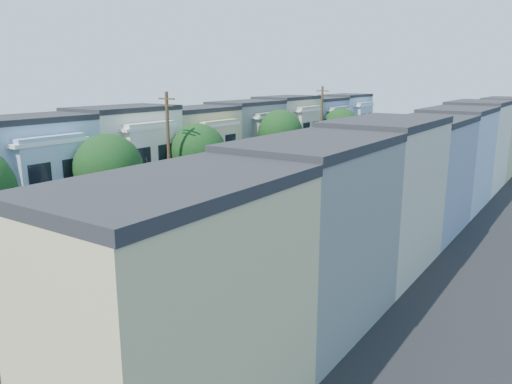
{
  "coord_description": "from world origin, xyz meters",
  "views": [
    {
      "loc": [
        21.06,
        -25.98,
        11.25
      ],
      "look_at": [
        -0.96,
        6.25,
        2.2
      ],
      "focal_mm": 35.0,
      "sensor_mm": 36.0,
      "label": 1
    }
  ],
  "objects": [
    {
      "name": "parked_right_c",
      "position": [
        4.9,
        18.87,
        0.73
      ],
      "size": [
        1.88,
        4.53,
        1.45
      ],
      "primitive_type": "imported",
      "rotation": [
        0.0,
        0.0,
        0.04
      ],
      "color": "black",
      "rests_on": "ground"
    },
    {
      "name": "ground",
      "position": [
        0.0,
        0.0,
        0.0
      ],
      "size": [
        160.0,
        160.0,
        0.0
      ],
      "primitive_type": "plane",
      "color": "black",
      "rests_on": "ground"
    },
    {
      "name": "parked_left_c",
      "position": [
        -4.9,
        -1.21,
        0.68
      ],
      "size": [
        1.81,
        4.28,
        1.36
      ],
      "primitive_type": "imported",
      "rotation": [
        0.0,
        0.0,
        0.05
      ],
      "color": "#A2ACBA",
      "rests_on": "ground"
    },
    {
      "name": "lead_sedan",
      "position": [
        1.72,
        16.79,
        0.61
      ],
      "size": [
        2.29,
        4.52,
        1.23
      ],
      "primitive_type": "imported",
      "rotation": [
        0.0,
        0.0,
        0.06
      ],
      "color": "black",
      "rests_on": "ground"
    },
    {
      "name": "parked_right_b",
      "position": [
        4.9,
        -2.08,
        0.67
      ],
      "size": [
        2.06,
        4.52,
        1.33
      ],
      "primitive_type": "imported",
      "rotation": [
        0.0,
        0.0,
        -0.05
      ],
      "color": "silver",
      "rests_on": "ground"
    },
    {
      "name": "sidewalk_left",
      "position": [
        -7.35,
        15.0,
        0.07
      ],
      "size": [
        2.6,
        70.0,
        0.15
      ],
      "primitive_type": "cube",
      "color": "gray",
      "rests_on": "ground"
    },
    {
      "name": "townhouse_row_left",
      "position": [
        -11.15,
        15.0,
        0.0
      ],
      "size": [
        5.0,
        70.0,
        8.5
      ],
      "primitive_type": "cube",
      "color": "#818EA8",
      "rests_on": "ground"
    },
    {
      "name": "motorcycle",
      "position": [
        4.92,
        -10.81,
        0.44
      ],
      "size": [
        0.29,
        2.12,
        0.84
      ],
      "rotation": [
        0.0,
        0.0,
        0.16
      ],
      "color": "black",
      "rests_on": "ground"
    },
    {
      "name": "curb_right",
      "position": [
        6.05,
        15.0,
        0.07
      ],
      "size": [
        0.3,
        70.0,
        0.15
      ],
      "primitive_type": "cube",
      "color": "gray",
      "rests_on": "ground"
    },
    {
      "name": "road_slab",
      "position": [
        0.0,
        15.0,
        0.01
      ],
      "size": [
        12.0,
        70.0,
        0.02
      ],
      "primitive_type": "cube",
      "color": "black",
      "rests_on": "ground"
    },
    {
      "name": "fedex_truck",
      "position": [
        1.43,
        8.19,
        1.73
      ],
      "size": [
        2.48,
        6.45,
        3.1
      ],
      "rotation": [
        0.0,
        0.0,
        -0.12
      ],
      "color": "white",
      "rests_on": "ground"
    },
    {
      "name": "utility_pole_near",
      "position": [
        -6.3,
        2.0,
        5.15
      ],
      "size": [
        1.6,
        0.26,
        10.0
      ],
      "color": "#42301E",
      "rests_on": "ground"
    },
    {
      "name": "parked_left_b",
      "position": [
        -4.9,
        -6.72,
        0.71
      ],
      "size": [
        2.25,
        4.83,
        1.42
      ],
      "primitive_type": "imported",
      "rotation": [
        0.0,
        0.0,
        0.06
      ],
      "color": "black",
      "rests_on": "ground"
    },
    {
      "name": "parked_right_d",
      "position": [
        4.9,
        28.31,
        0.67
      ],
      "size": [
        1.97,
        4.52,
        1.34
      ],
      "primitive_type": "imported",
      "rotation": [
        0.0,
        0.0,
        0.02
      ],
      "color": "black",
      "rests_on": "ground"
    },
    {
      "name": "tree_b",
      "position": [
        -6.3,
        -3.98,
        5.13
      ],
      "size": [
        4.7,
        4.7,
        7.5
      ],
      "color": "black",
      "rests_on": "ground"
    },
    {
      "name": "townhouse_row_right",
      "position": [
        11.15,
        15.0,
        0.0
      ],
      "size": [
        5.0,
        70.0,
        8.5
      ],
      "primitive_type": "cube",
      "color": "#818EA8",
      "rests_on": "ground"
    },
    {
      "name": "tree_far_r",
      "position": [
        6.89,
        30.56,
        3.72
      ],
      "size": [
        2.87,
        2.87,
        5.2
      ],
      "color": "black",
      "rests_on": "ground"
    },
    {
      "name": "tree_c",
      "position": [
        -6.3,
        5.38,
        5.12
      ],
      "size": [
        4.7,
        4.7,
        7.49
      ],
      "color": "black",
      "rests_on": "ground"
    },
    {
      "name": "sidewalk_right",
      "position": [
        7.35,
        15.0,
        0.07
      ],
      "size": [
        2.6,
        70.0,
        0.15
      ],
      "primitive_type": "cube",
      "color": "gray",
      "rests_on": "ground"
    },
    {
      "name": "centerline",
      "position": [
        0.0,
        15.0,
        0.0
      ],
      "size": [
        0.12,
        70.0,
        0.01
      ],
      "primitive_type": "cube",
      "color": "gold",
      "rests_on": "ground"
    },
    {
      "name": "parked_right_a",
      "position": [
        4.9,
        -7.73,
        0.73
      ],
      "size": [
        1.99,
        4.61,
        1.46
      ],
      "primitive_type": "imported",
      "rotation": [
        0.0,
        0.0,
        -0.06
      ],
      "color": "#585858",
      "rests_on": "ground"
    },
    {
      "name": "parked_left_d",
      "position": [
        -4.9,
        10.52,
        0.74
      ],
      "size": [
        2.33,
        5.05,
        1.48
      ],
      "primitive_type": "imported",
      "rotation": [
        0.0,
        0.0,
        0.05
      ],
      "color": "#360C04",
      "rests_on": "ground"
    },
    {
      "name": "tree_d",
      "position": [
        -6.3,
        18.39,
        5.57
      ],
      "size": [
        4.7,
        4.7,
        7.94
      ],
      "color": "black",
      "rests_on": "ground"
    },
    {
      "name": "utility_pole_far",
      "position": [
        -6.3,
        28.0,
        5.15
      ],
      "size": [
        1.6,
        0.26,
        10.0
      ],
      "color": "#42301E",
      "rests_on": "ground"
    },
    {
      "name": "curb_left",
      "position": [
        -6.05,
        15.0,
        0.07
      ],
      "size": [
        0.3,
        70.0,
        0.15
      ],
      "primitive_type": "cube",
      "color": "gray",
      "rests_on": "ground"
    },
    {
      "name": "tree_e",
      "position": [
        -6.3,
        33.3,
        4.99
      ],
      "size": [
        4.7,
        4.7,
        7.36
      ],
      "color": "black",
      "rests_on": "ground"
    }
  ]
}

